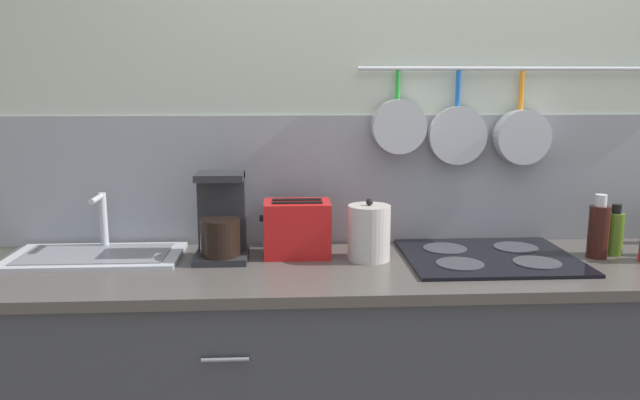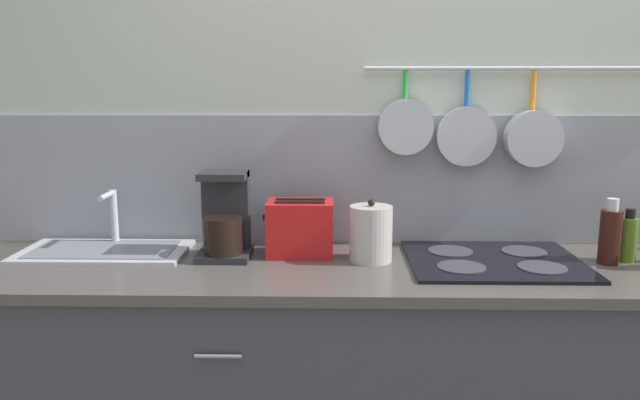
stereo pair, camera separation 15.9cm
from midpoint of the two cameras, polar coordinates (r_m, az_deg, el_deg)
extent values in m
cube|color=#B2BCA8|center=(2.45, 14.11, 5.51)|extent=(7.20, 0.06, 2.60)
cube|color=gray|center=(2.46, 13.97, 1.85)|extent=(7.20, 0.07, 0.49)
cylinder|color=#B7BABF|center=(2.48, 22.29, 11.08)|extent=(1.37, 0.02, 0.02)
cylinder|color=green|center=(2.35, 9.76, 10.33)|extent=(0.02, 0.02, 0.10)
cylinder|color=#B7BABF|center=(2.32, 9.77, 6.60)|extent=(0.20, 0.07, 0.20)
cylinder|color=#1959B2|center=(2.39, 15.20, 9.80)|extent=(0.02, 0.02, 0.13)
cylinder|color=#B7BABF|center=(2.38, 15.10, 5.62)|extent=(0.22, 0.04, 0.22)
cylinder|color=orange|center=(2.46, 20.72, 9.36)|extent=(0.02, 0.02, 0.14)
cylinder|color=#B7BABF|center=(2.44, 20.72, 5.28)|extent=(0.20, 0.07, 0.20)
cube|color=#3F4247|center=(2.36, 15.09, -16.86)|extent=(3.21, 0.59, 0.86)
cylinder|color=slate|center=(1.91, -6.89, -14.05)|extent=(0.14, 0.01, 0.01)
cube|color=#4C4742|center=(2.19, 15.65, -6.35)|extent=(3.25, 0.63, 0.03)
cube|color=#B7BABF|center=(2.36, -17.31, -4.56)|extent=(0.59, 0.32, 0.01)
cube|color=slate|center=(2.36, -17.33, -4.34)|extent=(0.50, 0.26, 0.00)
cylinder|color=#B7BABF|center=(2.45, -16.56, -1.59)|extent=(0.03, 0.03, 0.21)
cylinder|color=#B7BABF|center=(2.37, -17.15, 0.38)|extent=(0.02, 0.13, 0.02)
cube|color=#262628|center=(2.22, -6.69, -5.00)|extent=(0.18, 0.18, 0.02)
cube|color=#262628|center=(2.24, -6.56, -1.14)|extent=(0.16, 0.06, 0.30)
cylinder|color=black|center=(2.18, -6.82, -3.24)|extent=(0.14, 0.14, 0.13)
cube|color=#262628|center=(2.18, -6.78, 2.24)|extent=(0.16, 0.14, 0.02)
cube|color=red|center=(2.22, 0.23, -2.61)|extent=(0.23, 0.17, 0.20)
cube|color=black|center=(2.17, 0.22, -0.22)|extent=(0.18, 0.03, 0.00)
cube|color=black|center=(2.23, 0.25, 0.06)|extent=(0.18, 0.03, 0.00)
cube|color=black|center=(2.22, -3.00, -1.61)|extent=(0.02, 0.02, 0.02)
cylinder|color=beige|center=(2.16, 6.78, -3.08)|extent=(0.15, 0.15, 0.19)
sphere|color=black|center=(2.14, 6.85, -0.27)|extent=(0.02, 0.02, 0.02)
cube|color=black|center=(2.25, 17.61, -5.34)|extent=(0.59, 0.49, 0.01)
cylinder|color=#38383D|center=(2.13, 14.93, -5.94)|extent=(0.16, 0.16, 0.00)
cylinder|color=#38383D|center=(2.20, 21.64, -5.75)|extent=(0.16, 0.16, 0.00)
cylinder|color=#38383D|center=(2.31, 13.79, -4.56)|extent=(0.16, 0.16, 0.00)
cylinder|color=#38383D|center=(2.38, 20.01, -4.45)|extent=(0.16, 0.16, 0.00)
cylinder|color=#33140F|center=(2.37, 26.76, -3.07)|extent=(0.07, 0.07, 0.19)
cylinder|color=beige|center=(2.35, 26.99, -0.38)|extent=(0.04, 0.04, 0.04)
cylinder|color=#4C721E|center=(2.43, 28.05, -3.25)|extent=(0.06, 0.06, 0.15)
cylinder|color=black|center=(2.41, 28.24, -1.12)|extent=(0.03, 0.03, 0.03)
camera|label=1|loc=(0.08, -87.79, 0.41)|focal=35.00mm
camera|label=2|loc=(0.08, 92.21, -0.41)|focal=35.00mm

